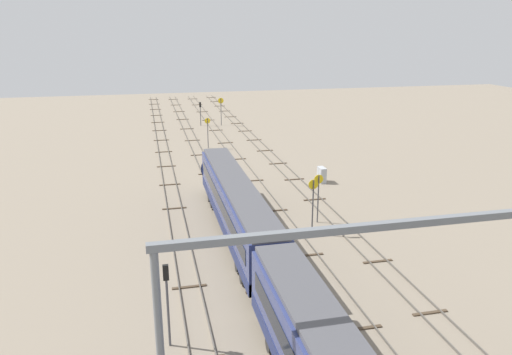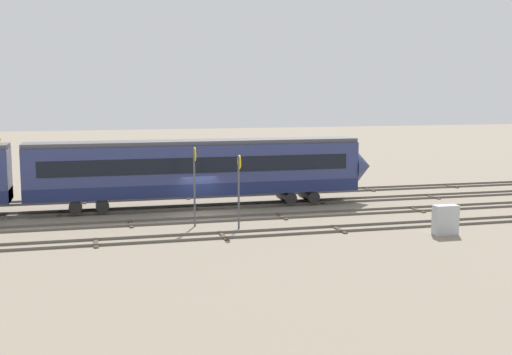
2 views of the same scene
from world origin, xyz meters
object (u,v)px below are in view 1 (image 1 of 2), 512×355
Objects in this scene: speed_sign_mid_trackside at (208,129)px; signal_light_trackside_departure at (200,110)px; relay_cabinet at (322,175)px; overhead_gantry at (364,267)px; speed_sign_distant_end at (313,200)px; signal_light_trackside_approach at (167,294)px; speed_sign_far_trackside at (221,107)px; speed_sign_near_foreground at (318,192)px.

signal_light_trackside_departure is (17.98, -0.99, -0.08)m from speed_sign_mid_trackside.
relay_cabinet is (-19.68, -10.74, -2.03)m from speed_sign_mid_trackside.
overhead_gantry is 19.36m from speed_sign_distant_end.
signal_light_trackside_approach is 1.17× the size of signal_light_trackside_departure.
speed_sign_far_trackside is (69.61, -4.20, -3.35)m from overhead_gantry.
signal_light_trackside_approach reaches higher than relay_cabinet.
speed_sign_near_foreground is 2.90m from speed_sign_distant_end.
speed_sign_near_foreground is 12.61m from relay_cabinet.
signal_light_trackside_departure is (49.19, 5.08, -0.14)m from speed_sign_near_foreground.
speed_sign_far_trackside reaches higher than relay_cabinet.
speed_sign_distant_end is 0.99× the size of signal_light_trackside_approach.
speed_sign_mid_trackside is at bearing 28.62° from relay_cabinet.
overhead_gantry is at bearing 167.43° from speed_sign_distant_end.
speed_sign_near_foreground is (21.11, -5.55, -3.76)m from overhead_gantry.
speed_sign_mid_trackside is 0.91× the size of speed_sign_distant_end.
speed_sign_mid_trackside is at bearing -10.13° from signal_light_trackside_approach.
speed_sign_distant_end is 51.85m from signal_light_trackside_departure.
speed_sign_near_foreground is 21.21m from signal_light_trackside_approach.
speed_sign_distant_end is at bearing -172.13° from speed_sign_mid_trackside.
speed_sign_distant_end reaches higher than relay_cabinet.
relay_cabinet is at bearing -17.39° from overhead_gantry.
overhead_gantry reaches higher than speed_sign_far_trackside.
speed_sign_mid_trackside is 22.51m from relay_cabinet.
speed_sign_near_foreground is at bearing -42.86° from signal_light_trackside_approach.
speed_sign_mid_trackside is 0.90× the size of speed_sign_far_trackside.
speed_sign_near_foreground is at bearing -29.12° from speed_sign_distant_end.
overhead_gantry is 11.03m from signal_light_trackside_approach.
relay_cabinet is at bearing -23.38° from speed_sign_distant_end.
speed_sign_near_foreground is 0.92× the size of speed_sign_distant_end.
relay_cabinet is at bearing -165.48° from signal_light_trackside_departure.
signal_light_trackside_departure is at bearing -3.15° from speed_sign_mid_trackside.
signal_light_trackside_approach is at bearing 137.14° from speed_sign_near_foreground.
speed_sign_near_foreground is at bearing -174.10° from signal_light_trackside_departure.
speed_sign_far_trackside is at bearing -0.07° from speed_sign_distant_end.
speed_sign_far_trackside is (48.49, 1.35, 0.40)m from speed_sign_near_foreground.
overhead_gantry is at bearing 179.62° from signal_light_trackside_departure.
signal_light_trackside_approach reaches higher than speed_sign_near_foreground.
speed_sign_far_trackside is 1.17× the size of signal_light_trackside_departure.
signal_light_trackside_approach reaches higher than signal_light_trackside_departure.
speed_sign_distant_end is (-51.02, 0.06, -0.16)m from speed_sign_far_trackside.
speed_sign_far_trackside is at bearing 9.25° from relay_cabinet.
overhead_gantry is 3.83× the size of signal_light_trackside_approach.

